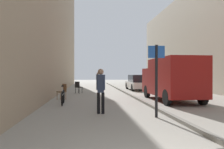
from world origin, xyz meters
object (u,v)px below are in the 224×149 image
object	(u,v)px
pedestrian_mid_block	(98,79)
delivery_van	(171,78)
cafe_chair_by_doorway	(63,90)
cafe_chair_near_window	(78,86)
parked_car	(138,83)
street_sign_post	(156,74)
pedestrian_main_foreground	(101,88)
bicycle_leaning	(63,97)

from	to	relation	value
pedestrian_mid_block	delivery_van	distance (m)	10.89
cafe_chair_by_doorway	delivery_van	bearing A→B (deg)	-139.26
cafe_chair_near_window	cafe_chair_by_doorway	bearing A→B (deg)	-65.37
pedestrian_mid_block	parked_car	world-z (taller)	pedestrian_mid_block
delivery_van	cafe_chair_by_doorway	distance (m)	6.50
street_sign_post	cafe_chair_by_doorway	bearing A→B (deg)	-50.62
cafe_chair_near_window	cafe_chair_by_doorway	distance (m)	4.08
pedestrian_main_foreground	cafe_chair_by_doorway	distance (m)	5.33
cafe_chair_by_doorway	pedestrian_mid_block	bearing A→B (deg)	-52.77
parked_car	cafe_chair_near_window	world-z (taller)	parked_car
pedestrian_mid_block	bicycle_leaning	world-z (taller)	pedestrian_mid_block
pedestrian_mid_block	cafe_chair_by_doorway	xyz separation A→B (m)	(-2.50, -8.82, -0.44)
pedestrian_main_foreground	bicycle_leaning	world-z (taller)	pedestrian_main_foreground
pedestrian_main_foreground	street_sign_post	distance (m)	2.22
cafe_chair_near_window	street_sign_post	bearing A→B (deg)	-36.81
cafe_chair_by_doorway	street_sign_post	bearing A→B (deg)	177.32
pedestrian_mid_block	street_sign_post	bearing A→B (deg)	-102.03
pedestrian_main_foreground	delivery_van	world-z (taller)	delivery_van
delivery_van	street_sign_post	size ratio (longest dim) A/B	1.98
pedestrian_mid_block	delivery_van	xyz separation A→B (m)	(3.80, -10.20, 0.31)
delivery_van	parked_car	size ratio (longest dim) A/B	1.23
pedestrian_main_foreground	pedestrian_mid_block	xyz separation A→B (m)	(0.47, 13.72, -0.03)
parked_car	bicycle_leaning	bearing A→B (deg)	-123.31
pedestrian_mid_block	bicycle_leaning	size ratio (longest dim) A/B	0.97
bicycle_leaning	pedestrian_mid_block	bearing A→B (deg)	75.87
parked_car	bicycle_leaning	size ratio (longest dim) A/B	2.37
delivery_van	cafe_chair_near_window	size ratio (longest dim) A/B	5.49
street_sign_post	bicycle_leaning	xyz separation A→B (m)	(-3.72, 3.68, -1.16)
delivery_van	cafe_chair_near_window	world-z (taller)	delivery_van
pedestrian_main_foreground	cafe_chair_by_doorway	world-z (taller)	pedestrian_main_foreground
pedestrian_main_foreground	street_sign_post	size ratio (longest dim) A/B	0.68
delivery_van	bicycle_leaning	distance (m)	6.17
pedestrian_mid_block	cafe_chair_near_window	size ratio (longest dim) A/B	1.82
pedestrian_main_foreground	bicycle_leaning	distance (m)	3.33
pedestrian_main_foreground	cafe_chair_near_window	distance (m)	9.03
pedestrian_mid_block	street_sign_post	distance (m)	14.74
pedestrian_main_foreground	cafe_chair_by_doorway	size ratio (longest dim) A/B	1.87
pedestrian_mid_block	parked_car	size ratio (longest dim) A/B	0.41
pedestrian_main_foreground	cafe_chair_near_window	world-z (taller)	pedestrian_main_foreground
pedestrian_mid_block	cafe_chair_near_window	world-z (taller)	pedestrian_mid_block
pedestrian_mid_block	street_sign_post	size ratio (longest dim) A/B	0.66
delivery_van	parked_car	distance (m)	8.38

